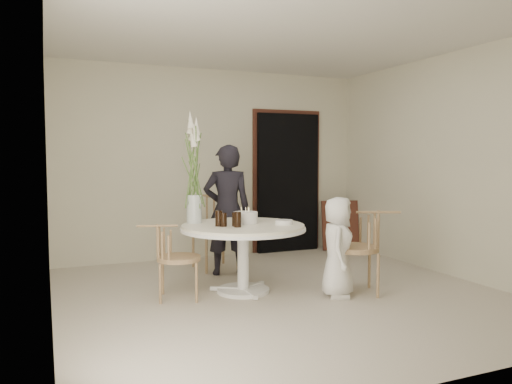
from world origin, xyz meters
name	(u,v)px	position (x,y,z in m)	size (l,w,h in m)	color
ground	(283,294)	(0.00, 0.00, 0.00)	(4.50, 4.50, 0.00)	beige
room_shell	(283,140)	(0.00, 0.00, 1.62)	(4.50, 4.50, 4.50)	silver
doorway	(288,183)	(1.15, 2.19, 1.05)	(1.00, 0.10, 2.10)	black
door_trim	(286,179)	(1.15, 2.23, 1.11)	(1.12, 0.03, 2.22)	#51281C
table	(243,235)	(-0.35, 0.25, 0.62)	(1.33, 1.33, 0.73)	white
picture_frame	(340,225)	(1.95, 1.95, 0.38)	(0.58, 0.04, 0.77)	#51281C
chair_far	(211,220)	(-0.28, 1.59, 0.61)	(0.57, 0.60, 0.95)	tan
chair_right	(367,240)	(0.85, -0.28, 0.57)	(0.64, 0.62, 0.88)	tan
chair_left	(168,251)	(-1.14, 0.31, 0.50)	(0.53, 0.51, 0.77)	tan
girl	(227,210)	(-0.22, 1.10, 0.80)	(0.58, 0.38, 1.59)	black
boy	(338,247)	(0.49, -0.28, 0.52)	(0.51, 0.33, 1.04)	white
birthday_cake	(246,218)	(-0.29, 0.33, 0.79)	(0.26, 0.26, 0.17)	white
cola_tumbler_a	(235,219)	(-0.47, 0.16, 0.80)	(0.07, 0.07, 0.14)	black
cola_tumbler_b	(238,220)	(-0.47, 0.08, 0.81)	(0.07, 0.07, 0.16)	black
cola_tumbler_c	(219,218)	(-0.63, 0.23, 0.81)	(0.08, 0.08, 0.16)	black
cola_tumbler_d	(224,220)	(-0.59, 0.18, 0.80)	(0.07, 0.07, 0.14)	black
plate_stack	(284,222)	(0.06, 0.09, 0.75)	(0.19, 0.19, 0.05)	white
flower_vase	(194,170)	(-0.79, 0.58, 1.30)	(0.16, 0.16, 1.21)	silver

